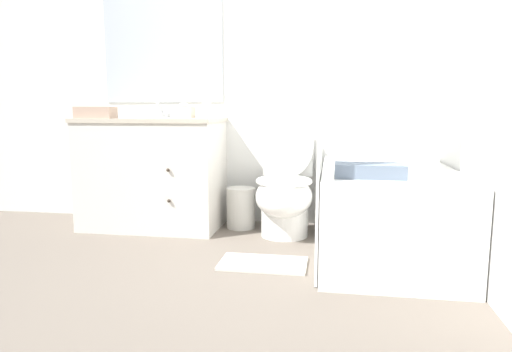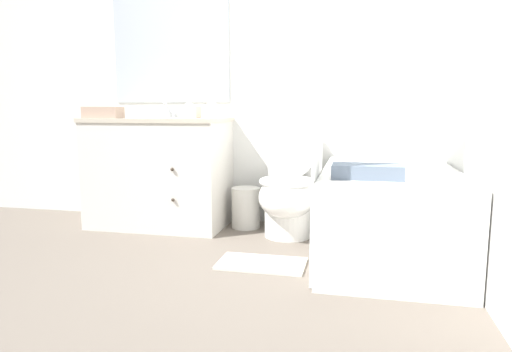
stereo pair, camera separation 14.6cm
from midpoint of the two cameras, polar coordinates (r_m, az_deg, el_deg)
name	(u,v)px [view 2 (the right image)]	position (r m, az deg, el deg)	size (l,w,h in m)	color
ground_plane	(200,301)	(2.24, -5.12, -15.28)	(14.00, 14.00, 0.00)	#6B6056
wall_back	(266,62)	(3.62, 2.43, 14.00)	(8.00, 0.06, 2.50)	silver
wall_right	(479,42)	(2.84, 27.46, 14.60)	(0.05, 2.57, 2.50)	silver
vanity_cabinet	(160,171)	(3.56, -10.83, 0.63)	(1.04, 0.60, 0.83)	silver
sink_faucet	(169,113)	(3.72, -9.72, 7.77)	(0.14, 0.12, 0.12)	silver
toilet	(289,191)	(3.24, 5.43, -1.94)	(0.39, 0.66, 0.85)	white
bathtub	(388,212)	(2.92, 17.54, -4.36)	(0.78, 1.36, 0.54)	white
shower_curtain	(318,103)	(2.47, 9.52, 9.01)	(0.01, 0.52, 1.85)	white
wastebasket	(246,208)	(3.47, -0.08, -3.99)	(0.22, 0.22, 0.31)	silver
tissue_box	(190,112)	(3.43, -7.09, 7.95)	(0.14, 0.11, 0.11)	beige
soap_dispenser	(212,107)	(3.36, -4.31, 8.60)	(0.06, 0.06, 0.18)	white
hand_towel_folded	(103,112)	(3.51, -17.45, 7.59)	(0.27, 0.14, 0.08)	tan
bath_towel_folded	(367,171)	(2.44, 15.41, 0.56)	(0.36, 0.19, 0.07)	slate
bath_mat	(262,264)	(2.69, 2.29, -10.90)	(0.50, 0.29, 0.02)	silver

